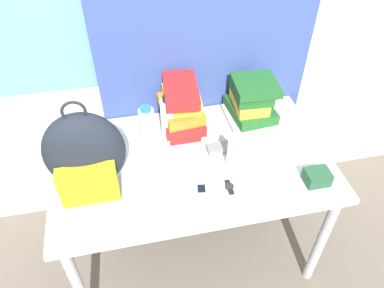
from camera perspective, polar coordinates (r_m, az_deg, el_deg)
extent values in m
cube|color=silver|center=(1.83, -3.25, 19.95)|extent=(6.00, 0.05, 2.50)
cube|color=#66A3C6|center=(1.79, -20.55, 18.56)|extent=(1.10, 0.01, 0.80)
cube|color=#384C93|center=(1.81, 2.39, 19.72)|extent=(1.10, 0.04, 2.50)
cube|color=beige|center=(1.76, 0.00, -2.73)|extent=(1.29, 0.77, 0.03)
cylinder|color=#B2B2B7|center=(1.87, -16.79, -20.30)|extent=(0.05, 0.05, 0.69)
cylinder|color=#B2B2B7|center=(2.03, 19.09, -13.75)|extent=(0.05, 0.05, 0.69)
cylinder|color=#B2B2B7|center=(2.26, -16.68, -5.38)|extent=(0.05, 0.05, 0.69)
cylinder|color=#B2B2B7|center=(2.39, 12.29, -1.05)|extent=(0.05, 0.05, 0.69)
ellipsoid|color=#1E232D|center=(1.57, -16.03, -1.20)|extent=(0.33, 0.18, 0.39)
cube|color=#B2AD19|center=(1.55, -15.47, -5.98)|extent=(0.23, 0.06, 0.17)
torus|color=#1E232D|center=(1.44, -17.60, 4.76)|extent=(0.09, 0.01, 0.09)
cube|color=red|center=(1.90, -1.66, 2.98)|extent=(0.15, 0.24, 0.05)
cube|color=red|center=(1.87, -1.33, 4.06)|extent=(0.20, 0.27, 0.05)
cube|color=orange|center=(1.84, -1.75, 5.42)|extent=(0.20, 0.27, 0.05)
cube|color=yellow|center=(1.81, -1.60, 6.92)|extent=(0.18, 0.22, 0.06)
cube|color=red|center=(1.77, -1.73, 8.18)|extent=(0.18, 0.29, 0.05)
cube|color=silver|center=(1.98, 8.48, 3.98)|extent=(0.22, 0.25, 0.03)
cube|color=#1E5623|center=(1.97, 8.89, 5.24)|extent=(0.23, 0.28, 0.05)
cube|color=yellow|center=(1.93, 8.71, 6.45)|extent=(0.16, 0.22, 0.06)
cube|color=#1E5623|center=(1.90, 9.07, 7.93)|extent=(0.19, 0.23, 0.06)
cube|color=#1E5623|center=(1.87, 9.67, 8.82)|extent=(0.22, 0.23, 0.04)
cylinder|color=silver|center=(1.76, -6.76, 2.29)|extent=(0.07, 0.07, 0.22)
cylinder|color=#286BB7|center=(1.68, -7.09, 5.36)|extent=(0.05, 0.05, 0.02)
cylinder|color=white|center=(1.79, -3.53, 3.63)|extent=(0.08, 0.08, 0.23)
cylinder|color=black|center=(1.71, -3.71, 6.89)|extent=(0.05, 0.05, 0.02)
cylinder|color=white|center=(1.67, 6.09, -1.35)|extent=(0.04, 0.04, 0.17)
cylinder|color=white|center=(1.61, 6.33, 1.07)|extent=(0.03, 0.03, 0.02)
cube|color=#B7BCC6|center=(1.62, 1.47, -6.98)|extent=(0.06, 0.10, 0.02)
cube|color=black|center=(1.61, 1.48, -6.79)|extent=(0.04, 0.05, 0.00)
cube|color=gray|center=(1.79, 4.72, -0.60)|extent=(0.15, 0.07, 0.04)
cube|color=#234C33|center=(1.72, 18.51, -4.78)|extent=(0.11, 0.09, 0.06)
cube|color=black|center=(1.64, 5.71, -6.56)|extent=(0.02, 0.08, 0.00)
cylinder|color=#232328|center=(1.64, 5.72, -6.47)|extent=(0.04, 0.04, 0.01)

